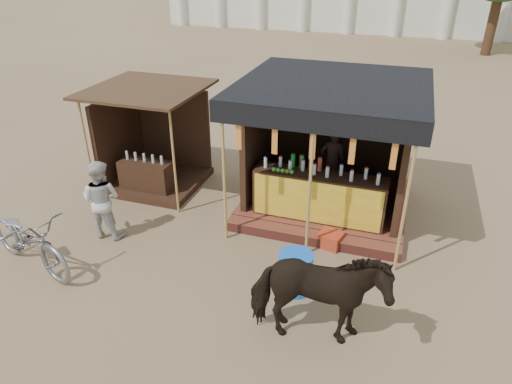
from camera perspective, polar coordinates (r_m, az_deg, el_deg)
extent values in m
plane|color=#846B4C|center=(7.72, -3.87, -12.62)|extent=(120.00, 120.00, 0.00)
cube|color=brown|center=(10.23, 8.73, -0.95)|extent=(3.40, 2.80, 0.22)
cube|color=brown|center=(8.92, 6.85, -5.62)|extent=(3.40, 0.35, 0.20)
cube|color=#341E13|center=(9.12, 7.87, -0.51)|extent=(2.60, 0.55, 0.95)
cube|color=#C19516|center=(8.88, 7.51, -1.35)|extent=(2.50, 0.02, 0.88)
cube|color=#341E13|center=(10.80, 10.51, 8.46)|extent=(3.00, 0.12, 2.50)
cube|color=#341E13|center=(9.96, 0.75, 7.23)|extent=(0.12, 2.50, 2.50)
cube|color=#341E13|center=(9.55, 18.20, 4.82)|extent=(0.12, 2.50, 2.50)
cube|color=black|center=(9.06, 9.72, 13.19)|extent=(3.60, 3.60, 0.06)
cube|color=black|center=(7.43, 7.21, 8.58)|extent=(3.60, 0.06, 0.36)
cylinder|color=tan|center=(8.35, -4.02, 2.13)|extent=(0.06, 0.06, 2.75)
cylinder|color=tan|center=(7.94, 6.75, 0.50)|extent=(0.06, 0.06, 2.75)
cylinder|color=tan|center=(7.83, 18.24, -1.26)|extent=(0.06, 0.06, 2.75)
cube|color=red|center=(7.92, -2.19, 7.19)|extent=(0.10, 0.02, 0.55)
cube|color=red|center=(7.73, 2.36, 6.64)|extent=(0.10, 0.02, 0.55)
cube|color=red|center=(7.59, 7.10, 6.02)|extent=(0.10, 0.02, 0.55)
cube|color=red|center=(7.50, 11.96, 5.34)|extent=(0.10, 0.02, 0.55)
cube|color=red|center=(7.47, 16.90, 4.61)|extent=(0.10, 0.02, 0.55)
imported|color=black|center=(9.92, 9.45, 3.73)|extent=(0.66, 0.55, 1.54)
cube|color=#341E13|center=(11.24, -12.00, 1.36)|extent=(2.00, 2.00, 0.15)
cube|color=#341E13|center=(11.61, -10.18, 7.69)|extent=(1.90, 0.10, 2.10)
cube|color=#341E13|center=(11.34, -16.69, 6.42)|extent=(0.10, 1.90, 2.10)
cube|color=#472D19|center=(10.36, -13.54, 12.41)|extent=(2.40, 2.40, 0.06)
cylinder|color=tan|center=(10.59, -20.34, 5.00)|extent=(0.05, 0.05, 2.35)
cylinder|color=tan|center=(9.47, -10.20, 3.67)|extent=(0.05, 0.05, 2.35)
cube|color=#341E13|center=(10.72, -13.46, 1.76)|extent=(1.20, 0.50, 0.80)
imported|color=black|center=(6.48, 7.59, -12.92)|extent=(2.03, 1.20, 1.61)
imported|color=gray|center=(8.87, -26.55, -5.32)|extent=(2.33, 1.36, 1.16)
imported|color=#B8B8B2|center=(9.20, -18.73, -0.89)|extent=(0.82, 0.66, 1.59)
cylinder|color=blue|center=(7.62, 4.95, -9.95)|extent=(0.70, 0.70, 0.69)
cube|color=#A8341C|center=(8.84, 9.29, -5.86)|extent=(0.51, 0.49, 0.28)
cube|color=#16662F|center=(9.33, 12.89, -3.83)|extent=(0.69, 0.53, 0.40)
cube|color=white|center=(9.21, 13.04, -2.61)|extent=(0.71, 0.55, 0.06)
cylinder|color=silver|center=(34.60, -4.59, 22.81)|extent=(0.70, 0.70, 3.60)
cylinder|color=silver|center=(33.55, 0.55, 22.72)|extent=(0.70, 0.70, 3.60)
cylinder|color=silver|center=(32.75, 5.95, 22.45)|extent=(0.70, 0.70, 3.60)
cylinder|color=silver|center=(32.22, 11.55, 21.98)|extent=(0.70, 0.70, 3.60)
cylinder|color=silver|center=(31.95, 17.25, 21.30)|extent=(0.70, 0.70, 3.60)
cylinder|color=silver|center=(31.97, 22.93, 20.42)|extent=(0.70, 0.70, 3.60)
cylinder|color=silver|center=(32.26, 28.49, 19.37)|extent=(0.70, 0.70, 3.60)
cylinder|color=#382314|center=(27.77, 27.62, 19.02)|extent=(0.50, 0.50, 4.00)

